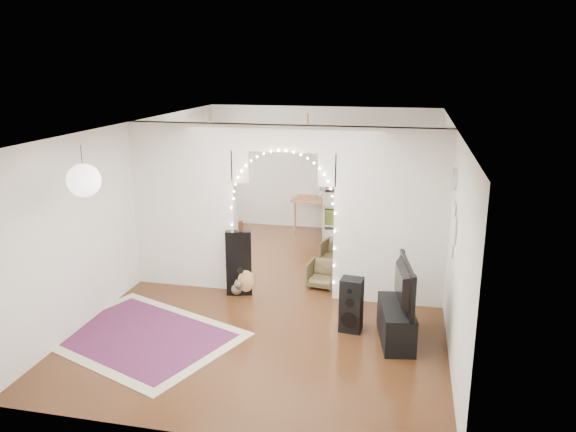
% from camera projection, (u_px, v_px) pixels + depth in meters
% --- Properties ---
extents(floor, '(7.50, 7.50, 0.00)m').
position_uv_depth(floor, '(284.00, 292.00, 9.13)').
color(floor, black).
rests_on(floor, ground).
extents(ceiling, '(5.00, 7.50, 0.02)m').
position_uv_depth(ceiling, '(284.00, 125.00, 8.42)').
color(ceiling, white).
rests_on(ceiling, wall_back).
extents(wall_back, '(5.00, 0.02, 2.70)m').
position_uv_depth(wall_back, '(322.00, 169.00, 12.31)').
color(wall_back, silver).
rests_on(wall_back, floor).
extents(wall_front, '(5.00, 0.02, 2.70)m').
position_uv_depth(wall_front, '(196.00, 312.00, 5.24)').
color(wall_front, silver).
rests_on(wall_front, floor).
extents(wall_left, '(0.02, 7.50, 2.70)m').
position_uv_depth(wall_left, '(137.00, 203.00, 9.29)').
color(wall_left, silver).
rests_on(wall_left, floor).
extents(wall_right, '(0.02, 7.50, 2.70)m').
position_uv_depth(wall_right, '(449.00, 221.00, 8.26)').
color(wall_right, silver).
rests_on(wall_right, floor).
extents(divider_wall, '(5.00, 0.20, 2.70)m').
position_uv_depth(divider_wall, '(284.00, 207.00, 8.76)').
color(divider_wall, silver).
rests_on(divider_wall, floor).
extents(fairy_lights, '(1.64, 0.04, 1.60)m').
position_uv_depth(fairy_lights, '(282.00, 201.00, 8.60)').
color(fairy_lights, '#FFEABF').
rests_on(fairy_lights, divider_wall).
extents(window, '(0.04, 1.20, 1.40)m').
position_uv_depth(window, '(181.00, 174.00, 10.94)').
color(window, white).
rests_on(window, wall_left).
extents(wall_clock, '(0.03, 0.31, 0.31)m').
position_uv_depth(wall_clock, '(455.00, 179.00, 7.50)').
color(wall_clock, white).
rests_on(wall_clock, wall_right).
extents(picture_frames, '(0.02, 0.50, 0.70)m').
position_uv_depth(picture_frames, '(453.00, 230.00, 7.28)').
color(picture_frames, white).
rests_on(picture_frames, wall_right).
extents(paper_lantern, '(0.40, 0.40, 0.40)m').
position_uv_depth(paper_lantern, '(84.00, 180.00, 6.67)').
color(paper_lantern, white).
rests_on(paper_lantern, ceiling).
extents(ceiling_fan, '(1.10, 1.10, 0.30)m').
position_uv_depth(ceiling_fan, '(308.00, 130.00, 10.38)').
color(ceiling_fan, '#B3773B').
rests_on(ceiling_fan, ceiling).
extents(area_rug, '(3.01, 2.66, 0.02)m').
position_uv_depth(area_rug, '(141.00, 336.00, 7.63)').
color(area_rug, maroon).
rests_on(area_rug, floor).
extents(guitar_case, '(0.42, 0.23, 1.06)m').
position_uv_depth(guitar_case, '(239.00, 263.00, 8.90)').
color(guitar_case, black).
rests_on(guitar_case, floor).
extents(acoustic_guitar, '(0.42, 0.15, 1.04)m').
position_uv_depth(acoustic_guitar, '(242.00, 268.00, 8.91)').
color(acoustic_guitar, '#B88849').
rests_on(acoustic_guitar, floor).
extents(tabby_cat, '(0.30, 0.45, 0.30)m').
position_uv_depth(tabby_cat, '(238.00, 287.00, 9.00)').
color(tabby_cat, brown).
rests_on(tabby_cat, floor).
extents(floor_speaker, '(0.32, 0.30, 0.77)m').
position_uv_depth(floor_speaker, '(351.00, 305.00, 7.72)').
color(floor_speaker, black).
rests_on(floor_speaker, floor).
extents(media_console, '(0.56, 1.05, 0.50)m').
position_uv_depth(media_console, '(396.00, 323.00, 7.46)').
color(media_console, black).
rests_on(media_console, floor).
extents(tv, '(0.31, 1.08, 0.62)m').
position_uv_depth(tv, '(398.00, 284.00, 7.32)').
color(tv, black).
rests_on(tv, media_console).
extents(bookcase, '(1.55, 0.41, 1.58)m').
position_uv_depth(bookcase, '(362.00, 207.00, 11.27)').
color(bookcase, beige).
rests_on(bookcase, floor).
extents(dining_table, '(1.28, 0.93, 0.76)m').
position_uv_depth(dining_table, '(322.00, 201.00, 12.24)').
color(dining_table, brown).
rests_on(dining_table, floor).
extents(flower_vase, '(0.20, 0.20, 0.19)m').
position_uv_depth(flower_vase, '(322.00, 194.00, 12.19)').
color(flower_vase, silver).
rests_on(flower_vase, dining_table).
extents(dining_chair_left, '(0.57, 0.58, 0.45)m').
position_uv_depth(dining_chair_left, '(336.00, 253.00, 10.32)').
color(dining_chair_left, brown).
rests_on(dining_chair_left, floor).
extents(dining_chair_right, '(0.52, 0.53, 0.44)m').
position_uv_depth(dining_chair_right, '(323.00, 274.00, 9.29)').
color(dining_chair_right, brown).
rests_on(dining_chair_right, floor).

